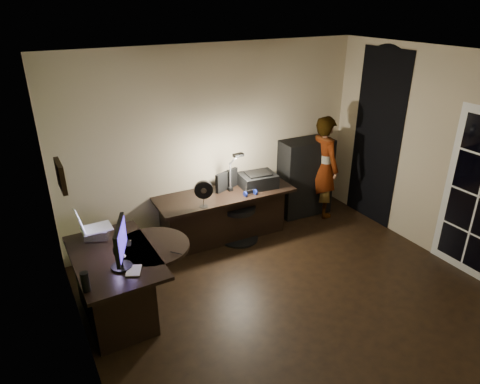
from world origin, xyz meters
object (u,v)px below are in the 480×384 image
desk_left (118,285)px  person (324,167)px  cabinet (305,177)px  office_chair (239,208)px  monitor (120,252)px  desk_right (225,216)px

desk_left → person: 3.61m
cabinet → office_chair: bearing=-165.4°
office_chair → cabinet: bearing=-9.2°
cabinet → monitor: 3.51m
office_chair → desk_left: bearing=-177.7°
monitor → person: 3.64m
cabinet → office_chair: cabinet is taller
desk_right → monitor: monitor is taller
desk_right → person: person is taller
office_chair → desk_right: bearing=128.5°
desk_right → cabinet: bearing=7.7°
desk_right → person: bearing=0.9°
desk_left → person: person is taller
desk_left → monitor: (0.02, -0.26, 0.57)m
desk_right → person: size_ratio=1.21×
desk_left → office_chair: (1.93, 0.78, 0.12)m
monitor → office_chair: (1.91, 1.05, -0.45)m
monitor → office_chair: bearing=50.8°
monitor → person: size_ratio=0.32×
desk_right → monitor: (-1.75, -1.15, 0.58)m
desk_right → person: 1.77m
desk_left → desk_right: size_ratio=0.68×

